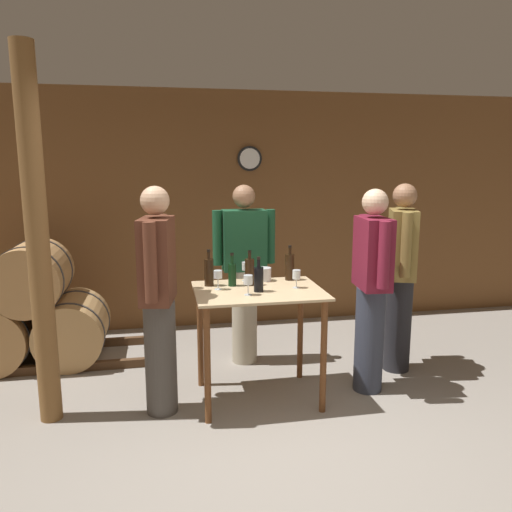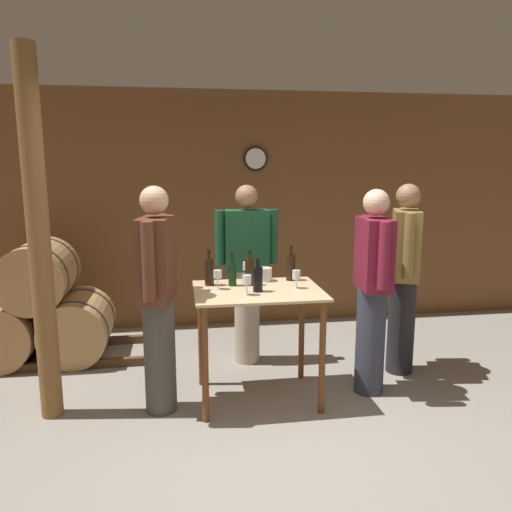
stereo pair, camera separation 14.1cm
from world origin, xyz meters
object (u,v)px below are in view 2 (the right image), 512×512
Objects in this scene: wine_glass_near_right at (247,267)px; person_visitor_bearded at (158,295)px; wine_bottle_far_right at (291,267)px; wine_glass_near_left at (218,275)px; wine_bottle_far_left at (209,271)px; ice_bucket at (265,274)px; wine_bottle_right at (258,279)px; wine_glass_near_center at (247,280)px; wooden_post at (39,240)px; wine_bottle_left at (232,273)px; person_host at (247,270)px; person_visitor_near_door at (373,288)px; wine_glass_far_side at (296,275)px; wine_bottle_center at (250,271)px; person_visitor_with_scarf at (404,275)px.

wine_glass_near_right is 0.09× the size of person_visitor_bearded.
wine_bottle_far_right is 0.67m from wine_glass_near_left.
wine_bottle_far_left is 0.48m from ice_bucket.
wine_bottle_right reaches higher than wine_glass_near_center.
wine_bottle_left is (1.41, 0.19, -0.33)m from wooden_post.
wine_glass_near_left is 0.09× the size of person_host.
person_visitor_near_door is at bearing -25.60° from wine_bottle_far_right.
wine_glass_far_side is 0.35m from ice_bucket.
wine_bottle_right is (1.59, -0.03, -0.33)m from wooden_post.
person_host reaches higher than wine_bottle_center.
wine_glass_near_left is (0.06, -0.14, -0.00)m from wine_bottle_far_left.
person_visitor_with_scarf reaches higher than wine_bottle_center.
wine_bottle_far_left is 0.18× the size of person_host.
wine_bottle_right is at bearing 42.09° from wine_glass_near_center.
wooden_post is 1.46m from wine_bottle_left.
wine_bottle_far_right reaches higher than wine_glass_near_right.
wine_glass_near_center is at bearing -161.01° from wine_glass_far_side.
wine_glass_near_left is at bearing -136.55° from wine_glass_near_right.
wine_glass_far_side is (0.49, -0.16, 0.00)m from wine_bottle_left.
wine_bottle_center is at bearing 19.72° from wine_glass_near_left.
wine_glass_near_left is 1.31× the size of ice_bucket.
wine_bottle_center is (1.55, 0.19, -0.32)m from wooden_post.
wine_bottle_left is at bearing -132.18° from wine_glass_near_right.
person_visitor_bearded is at bearing -145.53° from wine_bottle_far_left.
wine_bottle_center is at bearing -140.15° from ice_bucket.
person_host reaches higher than wine_bottle_far_left.
wine_bottle_far_left is 1.00× the size of wine_bottle_far_right.
person_visitor_bearded reaches higher than wine_glass_near_right.
wine_bottle_far_left is 0.17× the size of person_visitor_bearded.
wine_bottle_far_right reaches higher than wine_bottle_center.
wine_glass_far_side is at bearing 18.99° from wine_glass_near_center.
wine_bottle_right is at bearing -35.91° from wine_bottle_far_left.
ice_bucket is at bearing 39.85° from wine_bottle_center.
wine_glass_near_left is at bearing -142.11° from wine_bottle_left.
person_host reaches higher than wine_bottle_right.
wine_glass_near_right is at bearing 174.45° from wine_bottle_far_right.
wine_bottle_left is 0.16× the size of person_visitor_bearded.
wine_bottle_center is at bearing 77.76° from wine_glass_near_center.
wine_glass_near_left is at bearing 134.23° from wine_glass_near_center.
wine_bottle_center reaches higher than wine_glass_near_right.
wine_bottle_center is at bearing 6.99° from wooden_post.
wine_bottle_right is at bearing -170.26° from wine_glass_far_side.
person_visitor_near_door is at bearing -9.58° from wine_bottle_far_left.
ice_bucket is (0.21, 0.43, -0.06)m from wine_glass_near_center.
wine_bottle_left is 0.64m from person_visitor_bearded.
wooden_post reaches higher than person_visitor_near_door.
wine_bottle_far_left is 0.15m from wine_glass_near_left.
wine_bottle_far_right reaches higher than wine_glass_near_left.
wine_glass_far_side is at bearing 9.74° from wine_bottle_right.
wine_glass_near_center is at bearing -102.24° from wine_bottle_center.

